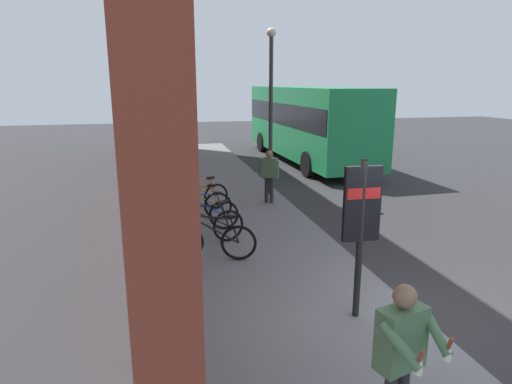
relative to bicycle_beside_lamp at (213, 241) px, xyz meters
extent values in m
plane|color=#2D2D30|center=(3.12, -3.80, -0.51)|extent=(60.00, 60.00, 0.00)
cube|color=slate|center=(5.12, -1.05, -0.45)|extent=(24.00, 3.50, 0.12)
cube|color=brown|center=(6.12, 1.00, 4.42)|extent=(22.00, 0.60, 9.86)
cube|color=black|center=(-0.88, 0.68, 1.89)|extent=(0.90, 0.06, 1.60)
cube|color=black|center=(2.62, 0.68, 1.89)|extent=(0.90, 0.06, 1.60)
cube|color=black|center=(6.12, 0.68, 1.89)|extent=(0.90, 0.06, 1.60)
torus|color=black|center=(0.15, 0.51, -0.03)|extent=(0.26, 0.71, 0.72)
torus|color=black|center=(-0.14, -0.50, -0.03)|extent=(0.26, 0.71, 0.72)
cylinder|color=black|center=(0.00, -0.02, 0.25)|extent=(0.32, 0.99, 0.58)
cylinder|color=black|center=(0.02, 0.06, 0.50)|extent=(0.27, 0.83, 0.09)
cylinder|color=black|center=(-0.12, -0.42, 0.22)|extent=(0.09, 0.19, 0.51)
cube|color=black|center=(-0.10, -0.35, 0.51)|extent=(0.15, 0.22, 0.06)
cylinder|color=black|center=(0.13, 0.46, 0.57)|extent=(0.47, 0.16, 0.02)
torus|color=black|center=(0.74, 0.55, -0.03)|extent=(0.20, 0.72, 0.72)
torus|color=black|center=(0.96, -0.48, -0.03)|extent=(0.20, 0.72, 0.72)
cylinder|color=black|center=(0.86, 0.01, 0.25)|extent=(0.24, 1.00, 0.58)
cylinder|color=black|center=(0.84, 0.09, 0.50)|extent=(0.21, 0.84, 0.09)
cylinder|color=black|center=(0.94, -0.40, 0.22)|extent=(0.07, 0.19, 0.51)
cube|color=black|center=(0.93, -0.33, 0.51)|extent=(0.14, 0.22, 0.06)
cylinder|color=black|center=(0.75, 0.50, 0.57)|extent=(0.47, 0.12, 0.02)
torus|color=black|center=(1.90, 0.54, -0.03)|extent=(0.13, 0.72, 0.72)
torus|color=black|center=(1.80, -0.51, -0.03)|extent=(0.13, 0.72, 0.72)
cylinder|color=#1E4CA5|center=(1.85, -0.01, 0.25)|extent=(0.14, 1.02, 0.58)
cylinder|color=#1E4CA5|center=(1.85, 0.06, 0.50)|extent=(0.12, 0.85, 0.09)
cylinder|color=#1E4CA5|center=(1.80, -0.43, 0.22)|extent=(0.05, 0.19, 0.51)
cube|color=black|center=(1.81, -0.36, 0.51)|extent=(0.12, 0.21, 0.06)
cylinder|color=#1E4CA5|center=(1.90, 0.49, 0.57)|extent=(0.48, 0.07, 0.02)
torus|color=black|center=(2.79, 0.55, -0.03)|extent=(0.19, 0.72, 0.72)
torus|color=black|center=(2.61, -0.48, -0.03)|extent=(0.19, 0.72, 0.72)
cylinder|color=orange|center=(2.70, 0.01, 0.25)|extent=(0.21, 1.01, 0.58)
cylinder|color=orange|center=(2.71, 0.08, 0.50)|extent=(0.19, 0.85, 0.09)
cylinder|color=orange|center=(2.62, -0.41, 0.22)|extent=(0.07, 0.19, 0.51)
cube|color=black|center=(2.64, -0.34, 0.51)|extent=(0.13, 0.21, 0.06)
cylinder|color=orange|center=(2.79, 0.50, 0.57)|extent=(0.48, 0.11, 0.02)
torus|color=black|center=(3.31, 0.43, -0.03)|extent=(0.26, 0.71, 0.72)
torus|color=black|center=(3.60, -0.58, -0.03)|extent=(0.26, 0.71, 0.72)
cylinder|color=orange|center=(3.46, -0.10, 0.25)|extent=(0.32, 0.99, 0.58)
cylinder|color=orange|center=(3.44, -0.02, 0.50)|extent=(0.27, 0.83, 0.09)
cylinder|color=orange|center=(3.57, -0.51, 0.22)|extent=(0.09, 0.19, 0.51)
cube|color=black|center=(3.55, -0.43, 0.51)|extent=(0.15, 0.22, 0.06)
cylinder|color=orange|center=(3.32, 0.38, 0.57)|extent=(0.47, 0.16, 0.02)
cylinder|color=black|center=(-2.65, -1.81, 0.81)|extent=(0.10, 0.10, 2.40)
cube|color=black|center=(-2.65, -1.81, 1.36)|extent=(0.10, 0.55, 1.10)
cube|color=red|center=(-2.65, -1.81, 1.53)|extent=(0.11, 0.50, 0.16)
cube|color=#1E8C4C|center=(10.98, -5.80, 1.34)|extent=(10.56, 2.78, 3.00)
cube|color=black|center=(10.98, -5.80, 1.70)|extent=(10.35, 2.81, 0.90)
cylinder|color=black|center=(7.65, -7.09, -0.01)|extent=(1.01, 0.28, 1.00)
cylinder|color=black|center=(7.59, -4.69, -0.01)|extent=(1.01, 0.28, 1.00)
cylinder|color=black|center=(14.37, -6.91, -0.01)|extent=(1.01, 0.28, 1.00)
cylinder|color=black|center=(14.31, -4.51, -0.01)|extent=(1.01, 0.28, 1.00)
cylinder|color=#26262D|center=(3.86, -2.25, -0.01)|extent=(0.11, 0.11, 0.76)
cylinder|color=#26262D|center=(3.94, -2.11, -0.01)|extent=(0.11, 0.11, 0.76)
cube|color=#4C724C|center=(3.90, -2.18, 0.65)|extent=(0.43, 0.49, 0.57)
sphere|color=#8C664C|center=(3.90, -2.18, 1.05)|extent=(0.21, 0.21, 0.21)
cylinder|color=#4C724C|center=(3.76, -2.39, 0.62)|extent=(0.09, 0.09, 0.51)
cylinder|color=#4C724C|center=(4.04, -1.97, 0.62)|extent=(0.09, 0.09, 0.51)
cube|color=#4C724C|center=(-4.94, -1.12, 0.73)|extent=(0.37, 0.52, 0.61)
sphere|color=#8C664C|center=(-4.94, -1.12, 1.16)|extent=(0.22, 0.22, 0.22)
cylinder|color=#4C724C|center=(-5.06, -1.39, 0.83)|extent=(0.44, 0.13, 0.34)
cone|color=white|center=(-5.25, -1.40, 0.73)|extent=(0.14, 0.12, 0.16)
cylinder|color=brown|center=(-5.25, -1.40, 0.83)|extent=(0.07, 0.05, 0.11)
cylinder|color=#4C724C|center=(-5.19, -0.95, 0.83)|extent=(0.43, 0.29, 0.34)
cone|color=white|center=(-5.35, -1.05, 0.73)|extent=(0.14, 0.12, 0.16)
cylinder|color=brown|center=(-5.35, -1.05, 0.83)|extent=(0.07, 0.05, 0.11)
cylinder|color=#333338|center=(4.97, -2.50, 1.98)|extent=(0.12, 0.12, 4.73)
sphere|color=silver|center=(4.97, -2.50, 4.47)|extent=(0.28, 0.28, 0.28)
camera|label=1|loc=(-8.18, 1.02, 3.04)|focal=30.90mm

